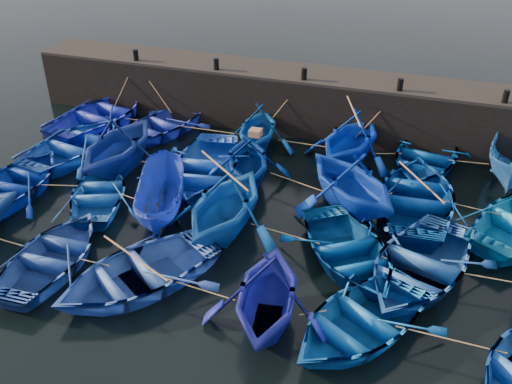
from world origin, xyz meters
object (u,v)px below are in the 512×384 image
(boat_8, at_px, (204,166))
(wooden_crate, at_px, (256,133))
(boat_0, at_px, (101,114))
(boat_13, at_px, (17,182))

(boat_8, distance_m, wooden_crate, 2.56)
(boat_0, relative_size, boat_8, 1.06)
(boat_0, distance_m, boat_8, 7.07)
(wooden_crate, bearing_deg, boat_0, 162.21)
(boat_8, bearing_deg, boat_0, 145.34)
(boat_8, height_order, wooden_crate, wooden_crate)
(boat_13, xyz_separation_m, wooden_crate, (8.11, 3.56, 1.63))
(wooden_crate, bearing_deg, boat_8, -170.26)
(boat_8, relative_size, boat_13, 1.11)
(boat_13, distance_m, wooden_crate, 9.01)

